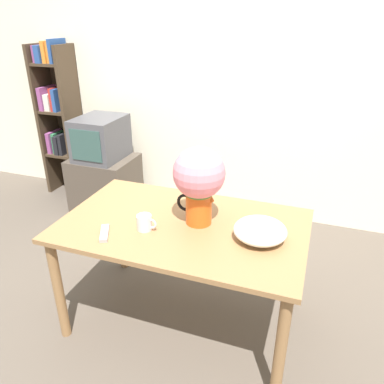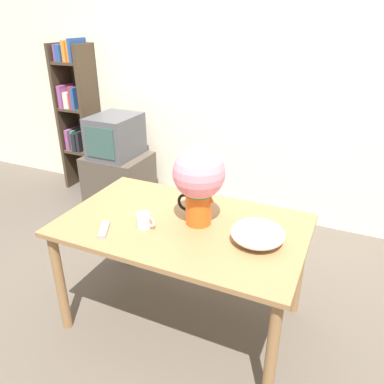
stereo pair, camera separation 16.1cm
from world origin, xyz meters
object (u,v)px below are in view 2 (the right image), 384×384
(flower_vase, at_px, (199,180))
(white_bowl, at_px, (258,233))
(tv_set, at_px, (115,136))
(coffee_mug, at_px, (144,221))

(flower_vase, distance_m, white_bowl, 0.44)
(white_bowl, height_order, tv_set, tv_set)
(flower_vase, height_order, tv_set, flower_vase)
(flower_vase, distance_m, coffee_mug, 0.40)
(flower_vase, xyz_separation_m, tv_set, (-1.40, 1.16, -0.24))
(flower_vase, bearing_deg, tv_set, 140.40)
(white_bowl, bearing_deg, tv_set, 145.47)
(flower_vase, relative_size, white_bowl, 1.61)
(coffee_mug, height_order, white_bowl, white_bowl)
(coffee_mug, bearing_deg, flower_vase, 34.35)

